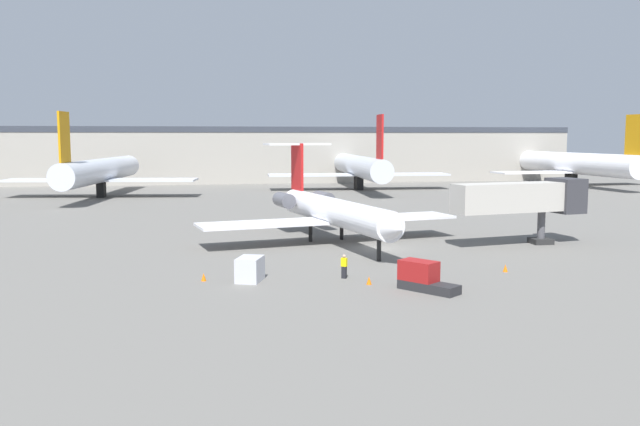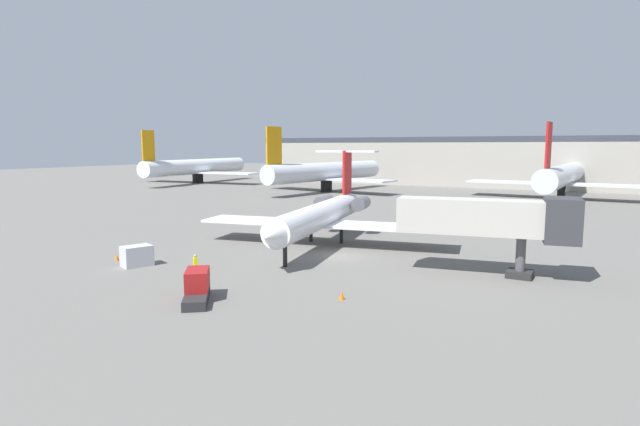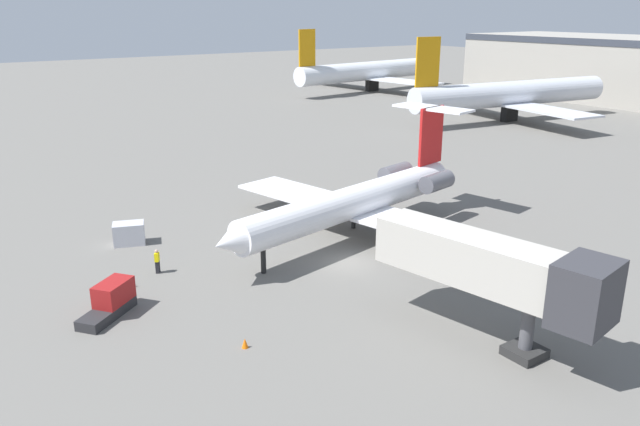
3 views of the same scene
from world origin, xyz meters
name	(u,v)px [view 3 (image 3 of 3)]	position (x,y,z in m)	size (l,w,h in m)	color
ground_plane	(347,263)	(0.00, 0.00, -0.05)	(400.00, 400.00, 0.10)	#66635E
regional_jet	(361,198)	(-3.77, 4.18, 3.06)	(25.18, 26.35, 9.16)	white
jet_bridge	(502,270)	(13.62, -0.37, 4.30)	(13.18, 5.14, 6.00)	#B7B2A8
ground_crew_marshaller	(157,261)	(-5.83, -11.67, 0.86)	(0.48, 0.45, 1.69)	black
baggage_tug_lead	(111,301)	(-1.59, -16.11, 0.84)	(3.54, 4.03, 1.90)	#262628
cargo_container_uld	(129,233)	(-12.38, -11.40, 0.83)	(2.23, 2.67, 1.66)	silver
traffic_cone_near	(245,343)	(6.29, -11.53, 0.28)	(0.36, 0.36, 0.55)	orange
traffic_cone_mid	(132,283)	(-4.59, -13.85, 0.28)	(0.36, 0.36, 0.55)	orange
traffic_cone_far	(124,228)	(-15.51, -10.82, 0.28)	(0.36, 0.36, 0.55)	orange
parked_airliner_west_end	(372,71)	(-73.93, 62.51, 4.23)	(34.61, 40.83, 13.28)	silver
parked_airliner_west_mid	(510,94)	(-31.87, 56.11, 4.23)	(31.38, 36.90, 13.27)	silver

